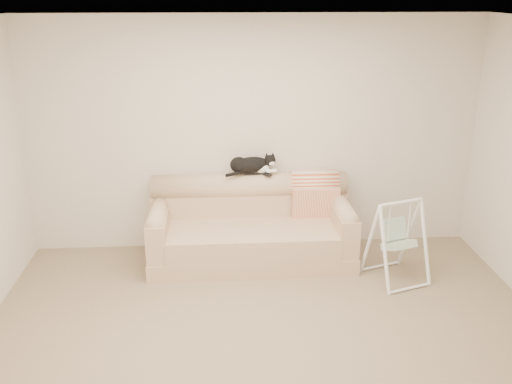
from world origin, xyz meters
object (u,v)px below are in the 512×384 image
(baby_swing, at_px, (397,240))
(tuxedo_cat, at_px, (251,165))
(remote_a, at_px, (252,173))
(sofa, at_px, (251,228))
(remote_b, at_px, (265,174))

(baby_swing, bearing_deg, tuxedo_cat, 149.89)
(remote_a, xyz_separation_m, baby_swing, (1.42, -0.83, -0.48))
(sofa, distance_m, baby_swing, 1.56)
(sofa, xyz_separation_m, tuxedo_cat, (0.02, 0.24, 0.66))
(remote_b, distance_m, tuxedo_cat, 0.18)
(remote_a, relative_size, remote_b, 1.14)
(remote_a, bearing_deg, sofa, -97.13)
(remote_a, bearing_deg, remote_b, -10.63)
(remote_a, relative_size, baby_swing, 0.21)
(baby_swing, bearing_deg, remote_a, 149.70)
(tuxedo_cat, height_order, baby_swing, tuxedo_cat)
(remote_a, height_order, baby_swing, remote_a)
(remote_b, height_order, baby_swing, remote_b)
(remote_b, xyz_separation_m, baby_swing, (1.28, -0.80, -0.48))
(remote_a, distance_m, tuxedo_cat, 0.10)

